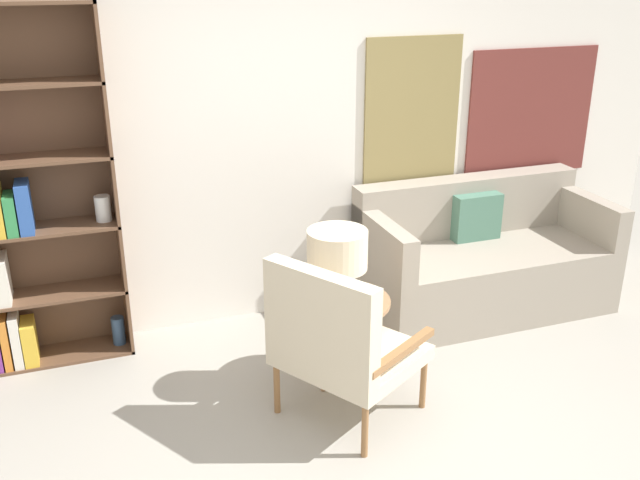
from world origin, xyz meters
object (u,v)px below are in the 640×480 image
at_px(couch, 481,261).
at_px(table_lamp, 337,260).
at_px(armchair, 337,339).
at_px(side_table, 342,307).

height_order(couch, table_lamp, table_lamp).
bearing_deg(armchair, table_lamp, 68.80).
bearing_deg(table_lamp, couch, 25.48).
relative_size(side_table, table_lamp, 1.24).
bearing_deg(table_lamp, side_table, 46.46).
distance_m(couch, side_table, 1.47).
relative_size(armchair, side_table, 1.66).
bearing_deg(armchair, couch, 33.10).
bearing_deg(side_table, table_lamp, -133.54).
height_order(side_table, table_lamp, table_lamp).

